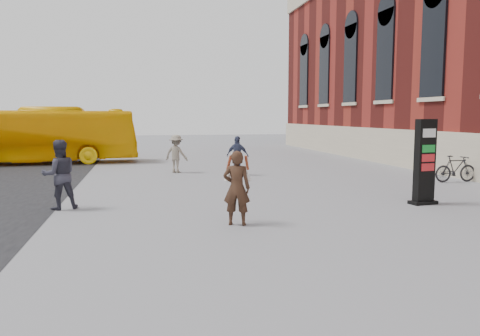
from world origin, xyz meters
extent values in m
plane|color=#9E9EA3|center=(0.00, 0.00, 0.00)|extent=(100.00, 100.00, 0.00)
cube|color=beige|center=(9.44, 6.00, 0.90)|extent=(0.18, 44.00, 1.80)
cube|color=black|center=(4.88, 1.40, 1.18)|extent=(0.59, 0.32, 2.36)
cube|color=black|center=(4.88, 1.40, 0.05)|extent=(0.80, 0.48, 0.09)
cube|color=white|center=(4.88, 1.40, 1.98)|extent=(0.46, 0.32, 0.24)
cube|color=#116D24|center=(4.88, 1.40, 1.56)|extent=(0.46, 0.32, 0.21)
cube|color=maroon|center=(4.88, 1.40, 1.30)|extent=(0.46, 0.32, 0.21)
cube|color=maroon|center=(4.88, 1.40, 1.05)|extent=(0.46, 0.32, 0.21)
imported|color=#382418|center=(-0.71, 0.04, 0.84)|extent=(0.71, 0.58, 1.68)
cylinder|color=white|center=(-0.71, 0.04, 1.61)|extent=(0.24, 0.24, 0.06)
cone|color=white|center=(-0.44, 0.21, 1.14)|extent=(0.28, 0.24, 0.41)
cylinder|color=#973A1F|center=(-0.44, 0.21, 1.39)|extent=(0.16, 0.12, 0.35)
cone|color=white|center=(-0.82, 0.34, 1.14)|extent=(0.25, 0.29, 0.41)
cylinder|color=#973A1F|center=(-0.82, 0.34, 1.39)|extent=(0.12, 0.17, 0.35)
imported|color=#FEBF05|center=(-8.17, 15.54, 1.45)|extent=(10.52, 2.85, 2.91)
imported|color=#343341|center=(-4.89, 2.76, 0.91)|extent=(1.06, 0.94, 1.83)
imported|color=gray|center=(-1.28, 10.12, 0.82)|extent=(1.21, 1.12, 1.64)
imported|color=#373D5A|center=(1.12, 8.70, 0.81)|extent=(1.01, 0.85, 1.62)
imported|color=black|center=(8.60, 5.03, 0.50)|extent=(1.66, 0.50, 0.99)
camera|label=1|loc=(-2.80, -10.08, 2.45)|focal=35.00mm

